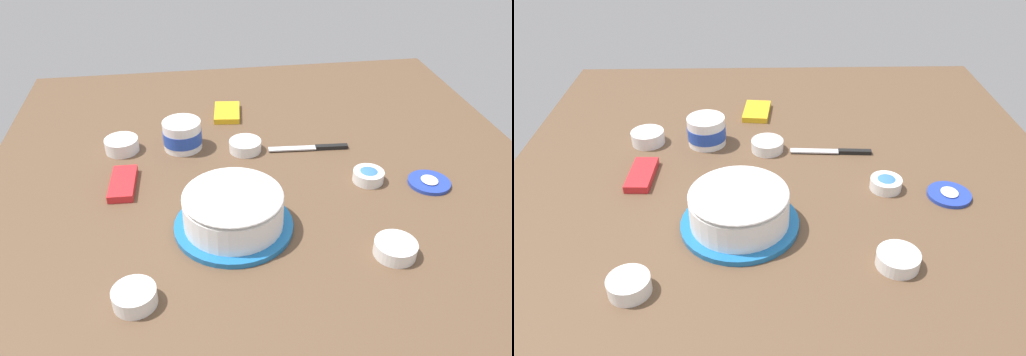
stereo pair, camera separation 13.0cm
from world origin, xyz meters
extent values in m
plane|color=brown|center=(0.00, 0.00, 0.00)|extent=(1.54, 1.54, 0.00)
cylinder|color=#1E6BB2|center=(-0.23, 0.11, 0.01)|extent=(0.28, 0.28, 0.01)
cylinder|color=pink|center=(-0.23, 0.11, 0.04)|extent=(0.21, 0.21, 0.06)
cylinder|color=white|center=(-0.23, 0.11, 0.05)|extent=(0.23, 0.23, 0.07)
ellipsoid|color=white|center=(-0.23, 0.11, 0.09)|extent=(0.23, 0.23, 0.04)
cylinder|color=white|center=(0.16, 0.22, 0.04)|extent=(0.11, 0.11, 0.09)
cylinder|color=#2347B2|center=(0.16, 0.22, 0.04)|extent=(0.11, 0.11, 0.04)
cylinder|color=white|center=(0.16, 0.22, 0.08)|extent=(0.10, 0.10, 0.01)
cylinder|color=#233DAD|center=(-0.12, -0.42, 0.01)|extent=(0.11, 0.11, 0.01)
ellipsoid|color=white|center=(-0.12, -0.42, 0.01)|extent=(0.05, 0.04, 0.01)
cube|color=silver|center=(0.10, -0.09, 0.01)|extent=(0.03, 0.14, 0.00)
cube|color=black|center=(0.09, -0.21, 0.01)|extent=(0.02, 0.10, 0.01)
cylinder|color=white|center=(-0.37, -0.23, 0.02)|extent=(0.09, 0.09, 0.03)
cylinder|color=#B251C6|center=(-0.37, -0.23, 0.01)|extent=(0.08, 0.08, 0.01)
ellipsoid|color=#B251C6|center=(-0.37, -0.23, 0.02)|extent=(0.07, 0.07, 0.02)
cylinder|color=white|center=(-0.09, -0.26, 0.02)|extent=(0.08, 0.08, 0.03)
cylinder|color=blue|center=(-0.09, -0.26, 0.02)|extent=(0.07, 0.07, 0.01)
ellipsoid|color=blue|center=(-0.09, -0.26, 0.03)|extent=(0.06, 0.06, 0.02)
cylinder|color=white|center=(0.12, 0.04, 0.02)|extent=(0.09, 0.09, 0.03)
cylinder|color=orange|center=(0.12, 0.04, 0.02)|extent=(0.08, 0.08, 0.01)
ellipsoid|color=orange|center=(0.12, 0.04, 0.02)|extent=(0.07, 0.07, 0.02)
cylinder|color=white|center=(-0.43, 0.33, 0.02)|extent=(0.09, 0.09, 0.04)
cylinder|color=green|center=(-0.43, 0.33, 0.02)|extent=(0.07, 0.07, 0.01)
ellipsoid|color=green|center=(-0.43, 0.33, 0.03)|extent=(0.06, 0.06, 0.02)
cylinder|color=white|center=(0.17, 0.40, 0.02)|extent=(0.10, 0.10, 0.04)
cylinder|color=pink|center=(0.17, 0.40, 0.02)|extent=(0.08, 0.08, 0.01)
ellipsoid|color=pink|center=(0.17, 0.40, 0.03)|extent=(0.07, 0.07, 0.02)
cube|color=red|center=(-0.02, 0.39, 0.01)|extent=(0.15, 0.07, 0.02)
cube|color=yellow|center=(0.36, 0.07, 0.01)|extent=(0.14, 0.10, 0.02)
camera|label=1|loc=(-1.15, 0.19, 0.76)|focal=35.18mm
camera|label=2|loc=(-1.16, 0.07, 0.76)|focal=35.18mm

